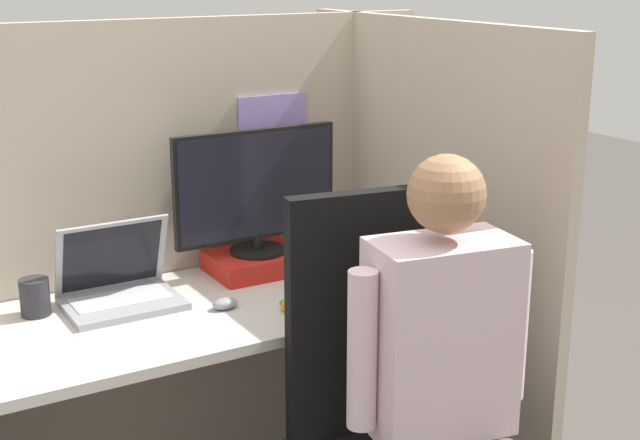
% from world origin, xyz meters
% --- Properties ---
extents(cubicle_panel_back, '(1.97, 0.05, 1.50)m').
position_xyz_m(cubicle_panel_back, '(0.00, 0.65, 0.75)').
color(cubicle_panel_back, tan).
rests_on(cubicle_panel_back, ground).
extents(cubicle_panel_right, '(0.04, 1.25, 1.50)m').
position_xyz_m(cubicle_panel_right, '(0.76, 0.25, 0.75)').
color(cubicle_panel_right, tan).
rests_on(cubicle_panel_right, ground).
extents(desk, '(1.47, 0.63, 0.72)m').
position_xyz_m(desk, '(0.00, 0.31, 0.54)').
color(desk, beige).
rests_on(desk, ground).
extents(paper_box, '(0.30, 0.23, 0.06)m').
position_xyz_m(paper_box, '(0.30, 0.50, 0.75)').
color(paper_box, red).
rests_on(paper_box, desk).
extents(monitor, '(0.54, 0.18, 0.39)m').
position_xyz_m(monitor, '(0.30, 0.50, 0.98)').
color(monitor, black).
rests_on(monitor, paper_box).
extents(laptop, '(0.32, 0.24, 0.24)m').
position_xyz_m(laptop, '(-0.17, 0.44, 0.76)').
color(laptop, '#99999E').
rests_on(laptop, desk).
extents(mouse, '(0.07, 0.05, 0.03)m').
position_xyz_m(mouse, '(0.07, 0.26, 0.73)').
color(mouse, gray).
rests_on(mouse, desk).
extents(stapler, '(0.05, 0.13, 0.06)m').
position_xyz_m(stapler, '(0.67, 0.28, 0.74)').
color(stapler, '#A31919').
rests_on(stapler, desk).
extents(carrot_toy, '(0.04, 0.14, 0.04)m').
position_xyz_m(carrot_toy, '(0.21, 0.10, 0.73)').
color(carrot_toy, orange).
rests_on(carrot_toy, desk).
extents(office_chair, '(0.54, 0.60, 1.11)m').
position_xyz_m(office_chair, '(0.33, -0.25, 0.54)').
color(office_chair, black).
rests_on(office_chair, ground).
extents(person, '(0.47, 0.43, 1.24)m').
position_xyz_m(person, '(0.36, -0.41, 0.72)').
color(person, brown).
rests_on(person, ground).
extents(pen_cup, '(0.08, 0.08, 0.10)m').
position_xyz_m(pen_cup, '(-0.40, 0.49, 0.77)').
color(pen_cup, '#28282D').
rests_on(pen_cup, desk).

